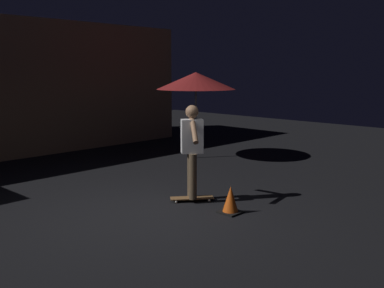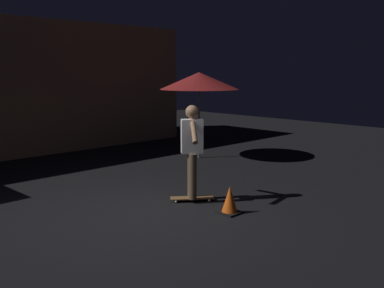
{
  "view_description": "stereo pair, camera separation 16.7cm",
  "coord_description": "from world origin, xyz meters",
  "views": [
    {
      "loc": [
        -4.33,
        -5.31,
        2.32
      ],
      "look_at": [
        1.13,
        0.02,
        1.05
      ],
      "focal_mm": 40.84,
      "sensor_mm": 36.0,
      "label": 1
    },
    {
      "loc": [
        -4.21,
        -5.43,
        2.32
      ],
      "look_at": [
        1.13,
        0.02,
        1.05
      ],
      "focal_mm": 40.84,
      "sensor_mm": 36.0,
      "label": 2
    }
  ],
  "objects": [
    {
      "name": "traffic_cone",
      "position": [
        1.09,
        -0.9,
        0.21
      ],
      "size": [
        0.34,
        0.34,
        0.46
      ],
      "color": "black",
      "rests_on": "ground_plane"
    },
    {
      "name": "ground_plane",
      "position": [
        0.0,
        0.0,
        0.0
      ],
      "size": [
        28.0,
        28.0,
        0.0
      ],
      "primitive_type": "plane",
      "color": "black"
    },
    {
      "name": "patio_umbrella",
      "position": [
        4.08,
        2.76,
        2.07
      ],
      "size": [
        2.1,
        2.1,
        2.3
      ],
      "color": "slate",
      "rests_on": "ground_plane"
    },
    {
      "name": "skater",
      "position": [
        1.13,
        0.02,
        1.04
      ],
      "size": [
        0.67,
        0.83,
        1.67
      ],
      "color": "brown",
      "rests_on": "skateboard_ridden"
    },
    {
      "name": "skateboard_ridden",
      "position": [
        1.13,
        0.02,
        0.06
      ],
      "size": [
        0.74,
        0.63,
        0.07
      ],
      "color": "olive",
      "rests_on": "ground_plane"
    }
  ]
}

